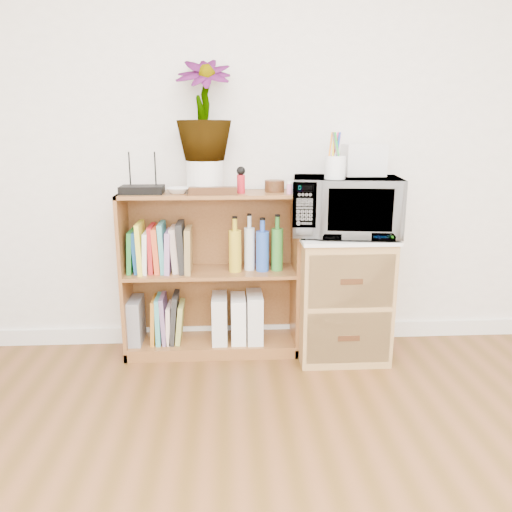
{
  "coord_description": "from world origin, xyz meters",
  "views": [
    {
      "loc": [
        -0.25,
        -0.68,
        1.29
      ],
      "look_at": [
        -0.1,
        1.95,
        0.62
      ],
      "focal_mm": 35.0,
      "sensor_mm": 36.0,
      "label": 1
    }
  ],
  "objects": [
    {
      "name": "kokeshi_doll",
      "position": [
        -0.17,
        2.06,
        1.0
      ],
      "size": [
        0.04,
        0.04,
        0.1
      ],
      "primitive_type": "cylinder",
      "color": "#AE1522",
      "rests_on": "bookshelf"
    },
    {
      "name": "liquor_bottles",
      "position": [
        -0.09,
        2.1,
        0.65
      ],
      "size": [
        0.31,
        0.07,
        0.32
      ],
      "color": "gold",
      "rests_on": "bookshelf"
    },
    {
      "name": "potted_plant",
      "position": [
        -0.37,
        2.12,
        1.39
      ],
      "size": [
        0.3,
        0.3,
        0.54
      ],
      "primitive_type": "imported",
      "color": "#386A2A",
      "rests_on": "plant_pot"
    },
    {
      "name": "lower_books",
      "position": [
        -0.61,
        2.1,
        0.2
      ],
      "size": [
        0.19,
        0.19,
        0.29
      ],
      "color": "#B87320",
      "rests_on": "bookshelf"
    },
    {
      "name": "paint_jars",
      "position": [
        0.12,
        2.01,
        0.98
      ],
      "size": [
        0.11,
        0.04,
        0.06
      ],
      "primitive_type": "cube",
      "color": "pink",
      "rests_on": "bookshelf"
    },
    {
      "name": "router",
      "position": [
        -0.71,
        2.08,
        0.97
      ],
      "size": [
        0.23,
        0.16,
        0.04
      ],
      "primitive_type": "cube",
      "color": "black",
      "rests_on": "bookshelf"
    },
    {
      "name": "microwave",
      "position": [
        0.4,
        2.02,
        0.88
      ],
      "size": [
        0.63,
        0.47,
        0.32
      ],
      "primitive_type": "imported",
      "rotation": [
        0.0,
        0.0,
        -0.14
      ],
      "color": "silver",
      "rests_on": "wicker_unit"
    },
    {
      "name": "trinket_box",
      "position": [
        -0.33,
        2.0,
        0.97
      ],
      "size": [
        0.26,
        0.06,
        0.04
      ],
      "primitive_type": "cube",
      "color": "#391B0F",
      "rests_on": "bookshelf"
    },
    {
      "name": "plant_pot",
      "position": [
        -0.37,
        2.12,
        1.04
      ],
      "size": [
        0.21,
        0.21,
        0.17
      ],
      "primitive_type": "cylinder",
      "color": "white",
      "rests_on": "bookshelf"
    },
    {
      "name": "small_appliance",
      "position": [
        0.51,
        2.11,
        1.13
      ],
      "size": [
        0.22,
        0.18,
        0.17
      ],
      "primitive_type": "cube",
      "color": "silver",
      "rests_on": "microwave"
    },
    {
      "name": "wooden_bowl",
      "position": [
        0.02,
        2.11,
        0.98
      ],
      "size": [
        0.11,
        0.11,
        0.06
      ],
      "primitive_type": "cylinder",
      "color": "#33200E",
      "rests_on": "bookshelf"
    },
    {
      "name": "pen_cup",
      "position": [
        0.31,
        1.91,
        1.1
      ],
      "size": [
        0.11,
        0.11,
        0.12
      ],
      "primitive_type": "cylinder",
      "color": "white",
      "rests_on": "microwave"
    },
    {
      "name": "magazine_holder_left",
      "position": [
        -0.3,
        2.09,
        0.21
      ],
      "size": [
        0.09,
        0.22,
        0.28
      ],
      "primitive_type": "cube",
      "color": "silver",
      "rests_on": "bookshelf"
    },
    {
      "name": "wicker_unit",
      "position": [
        0.4,
        2.02,
        0.35
      ],
      "size": [
        0.5,
        0.45,
        0.7
      ],
      "primitive_type": "cube",
      "color": "#9E7542",
      "rests_on": "ground"
    },
    {
      "name": "cookbooks",
      "position": [
        -0.63,
        2.1,
        0.63
      ],
      "size": [
        0.36,
        0.2,
        0.29
      ],
      "color": "#1F762D",
      "rests_on": "bookshelf"
    },
    {
      "name": "magazine_holder_right",
      "position": [
        -0.1,
        2.09,
        0.21
      ],
      "size": [
        0.09,
        0.23,
        0.29
      ],
      "primitive_type": "cube",
      "color": "silver",
      "rests_on": "bookshelf"
    },
    {
      "name": "magazine_holder_mid",
      "position": [
        -0.19,
        2.09,
        0.2
      ],
      "size": [
        0.09,
        0.21,
        0.27
      ],
      "primitive_type": "cube",
      "color": "white",
      "rests_on": "bookshelf"
    },
    {
      "name": "white_bowl",
      "position": [
        -0.52,
        2.07,
        0.97
      ],
      "size": [
        0.13,
        0.13,
        0.03
      ],
      "primitive_type": "imported",
      "color": "silver",
      "rests_on": "bookshelf"
    },
    {
      "name": "file_box",
      "position": [
        -0.8,
        2.1,
        0.2
      ],
      "size": [
        0.08,
        0.21,
        0.26
      ],
      "primitive_type": "cube",
      "color": "gray",
      "rests_on": "bookshelf"
    },
    {
      "name": "bookshelf",
      "position": [
        -0.35,
        2.1,
        0.47
      ],
      "size": [
        1.0,
        0.3,
        0.95
      ],
      "primitive_type": "cube",
      "color": "brown",
      "rests_on": "ground"
    },
    {
      "name": "skirting_board",
      "position": [
        0.0,
        2.24,
        0.05
      ],
      "size": [
        4.0,
        0.02,
        0.1
      ],
      "primitive_type": "cube",
      "color": "white",
      "rests_on": "ground"
    }
  ]
}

